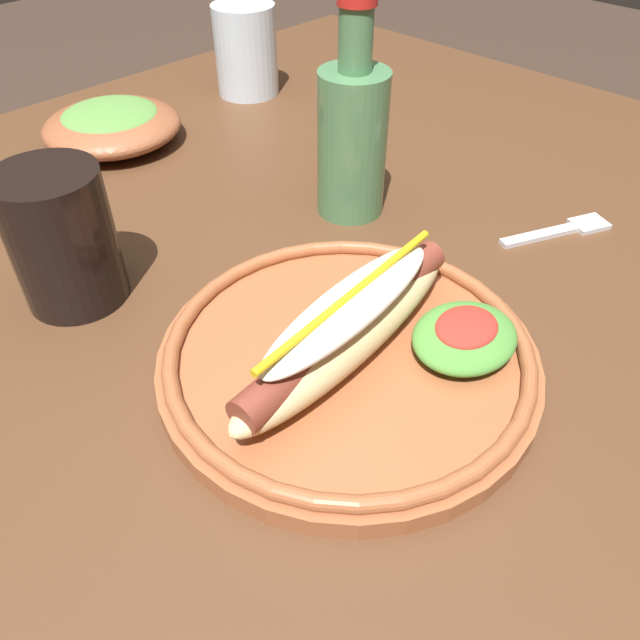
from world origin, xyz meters
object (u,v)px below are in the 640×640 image
water_cup (246,50)px  fork (563,230)px  hot_dog_plate (355,347)px  side_bowl (112,124)px  soda_cup (62,238)px  glass_bottle (352,136)px

water_cup → fork: bearing=-92.1°
hot_dog_plate → side_bowl: bearing=80.2°
hot_dog_plate → water_cup: bearing=57.5°
soda_cup → glass_bottle: glass_bottle is taller
soda_cup → fork: bearing=-33.3°
fork → glass_bottle: size_ratio=0.56×
fork → water_cup: 0.50m
soda_cup → glass_bottle: (0.27, -0.07, 0.02)m
glass_bottle → soda_cup: bearing=165.1°
hot_dog_plate → side_bowl: 0.48m
fork → side_bowl: 0.54m
hot_dog_plate → glass_bottle: (0.17, 0.16, 0.06)m
soda_cup → glass_bottle: bearing=-14.9°
glass_bottle → side_bowl: size_ratio=1.27×
soda_cup → water_cup: bearing=31.2°
hot_dog_plate → soda_cup: bearing=113.8°
water_cup → glass_bottle: glass_bottle is taller
fork → side_bowl: side_bowl is taller
water_cup → side_bowl: (-0.22, -0.01, -0.03)m
fork → glass_bottle: bearing=147.4°
hot_dog_plate → glass_bottle: 0.24m
soda_cup → side_bowl: size_ratio=0.71×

